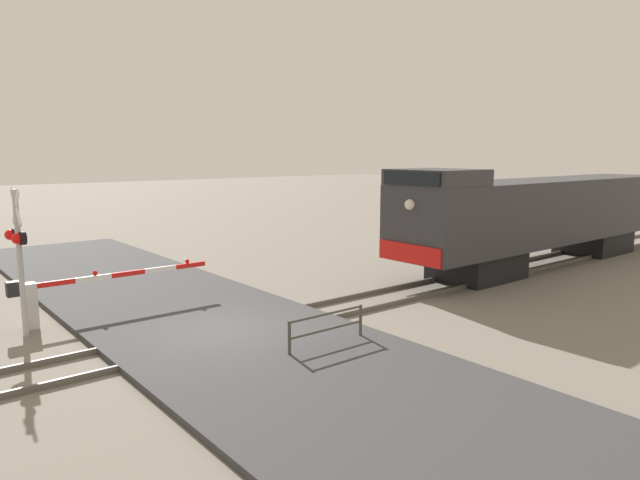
{
  "coord_description": "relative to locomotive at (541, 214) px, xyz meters",
  "views": [
    {
      "loc": [
        12.73,
        -7.1,
        4.76
      ],
      "look_at": [
        -0.97,
        3.95,
        2.04
      ],
      "focal_mm": 31.91,
      "sensor_mm": 36.0,
      "label": 1
    }
  ],
  "objects": [
    {
      "name": "ground_plane",
      "position": [
        0.0,
        -15.2,
        -2.18
      ],
      "size": [
        160.0,
        160.0,
        0.0
      ],
      "primitive_type": "plane",
      "color": "slate"
    },
    {
      "name": "guard_railing",
      "position": [
        2.53,
        -13.87,
        -1.56
      ],
      "size": [
        0.08,
        2.3,
        0.95
      ],
      "color": "#4C4742",
      "rests_on": "ground_plane"
    },
    {
      "name": "rail_track_left",
      "position": [
        -0.72,
        -15.2,
        -2.1
      ],
      "size": [
        0.08,
        80.0,
        0.15
      ],
      "primitive_type": "cube",
      "color": "#59544C",
      "rests_on": "ground_plane"
    },
    {
      "name": "road_surface",
      "position": [
        0.0,
        -15.2,
        -2.1
      ],
      "size": [
        36.0,
        6.21,
        0.15
      ],
      "primitive_type": "cube",
      "color": "#38383A",
      "rests_on": "ground_plane"
    },
    {
      "name": "crossing_signal",
      "position": [
        -3.25,
        -19.33,
        0.21
      ],
      "size": [
        1.18,
        0.33,
        3.86
      ],
      "color": "#ADADB2",
      "rests_on": "ground_plane"
    },
    {
      "name": "rail_track_right",
      "position": [
        0.72,
        -15.2,
        -2.1
      ],
      "size": [
        0.08,
        80.0,
        0.15
      ],
      "primitive_type": "cube",
      "color": "#59544C",
      "rests_on": "ground_plane"
    },
    {
      "name": "crossing_gate",
      "position": [
        -3.82,
        -18.36,
        -1.32
      ],
      "size": [
        0.36,
        5.78,
        1.38
      ],
      "color": "silver",
      "rests_on": "ground_plane"
    },
    {
      "name": "locomotive",
      "position": [
        0.0,
        0.0,
        0.0
      ],
      "size": [
        2.87,
        16.97,
        4.19
      ],
      "color": "black",
      "rests_on": "ground_plane"
    }
  ]
}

